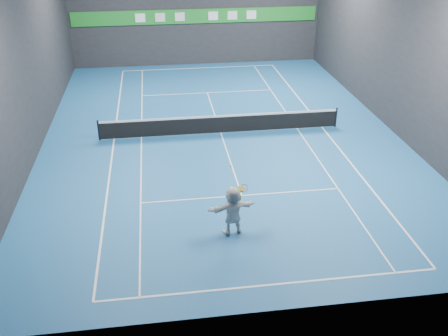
{
  "coord_description": "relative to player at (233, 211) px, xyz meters",
  "views": [
    {
      "loc": [
        -3.18,
        -23.69,
        10.55
      ],
      "look_at": [
        -0.78,
        -6.71,
        1.5
      ],
      "focal_mm": 40.0,
      "sensor_mm": 36.0,
      "label": 1
    }
  ],
  "objects": [
    {
      "name": "ground",
      "position": [
        0.78,
        8.92,
        -0.94
      ],
      "size": [
        26.0,
        26.0,
        0.0
      ],
      "primitive_type": "plane",
      "color": "#19558E",
      "rests_on": "ground"
    },
    {
      "name": "wall_back",
      "position": [
        0.78,
        21.92,
        3.56
      ],
      "size": [
        18.0,
        0.1,
        9.0
      ],
      "primitive_type": "cube",
      "color": "#232326",
      "rests_on": "ground"
    },
    {
      "name": "wall_front",
      "position": [
        0.78,
        -4.08,
        3.56
      ],
      "size": [
        18.0,
        0.1,
        9.0
      ],
      "primitive_type": "cube",
      "color": "#232326",
      "rests_on": "ground"
    },
    {
      "name": "wall_left",
      "position": [
        -8.22,
        8.92,
        3.56
      ],
      "size": [
        0.1,
        26.0,
        9.0
      ],
      "primitive_type": "cube",
      "color": "#232326",
      "rests_on": "ground"
    },
    {
      "name": "wall_right",
      "position": [
        9.78,
        8.92,
        3.56
      ],
      "size": [
        0.1,
        26.0,
        9.0
      ],
      "primitive_type": "cube",
      "color": "#232326",
      "rests_on": "ground"
    },
    {
      "name": "baseline_near",
      "position": [
        0.78,
        -2.97,
        -0.94
      ],
      "size": [
        10.98,
        0.08,
        0.01
      ],
      "primitive_type": "cube",
      "color": "white",
      "rests_on": "ground"
    },
    {
      "name": "baseline_far",
      "position": [
        0.78,
        20.81,
        -0.94
      ],
      "size": [
        10.98,
        0.08,
        0.01
      ],
      "primitive_type": "cube",
      "color": "white",
      "rests_on": "ground"
    },
    {
      "name": "sideline_doubles_left",
      "position": [
        -4.71,
        8.92,
        -0.94
      ],
      "size": [
        0.08,
        23.78,
        0.01
      ],
      "primitive_type": "cube",
      "color": "white",
      "rests_on": "ground"
    },
    {
      "name": "sideline_doubles_right",
      "position": [
        6.27,
        8.92,
        -0.94
      ],
      "size": [
        0.08,
        23.78,
        0.01
      ],
      "primitive_type": "cube",
      "color": "white",
      "rests_on": "ground"
    },
    {
      "name": "sideline_singles_left",
      "position": [
        -3.33,
        8.92,
        -0.94
      ],
      "size": [
        0.06,
        23.78,
        0.01
      ],
      "primitive_type": "cube",
      "color": "white",
      "rests_on": "ground"
    },
    {
      "name": "sideline_singles_right",
      "position": [
        4.89,
        8.92,
        -0.94
      ],
      "size": [
        0.06,
        23.78,
        0.01
      ],
      "primitive_type": "cube",
      "color": "white",
      "rests_on": "ground"
    },
    {
      "name": "service_line_near",
      "position": [
        0.78,
        2.52,
        -0.94
      ],
      "size": [
        8.23,
        0.06,
        0.01
      ],
      "primitive_type": "cube",
      "color": "white",
      "rests_on": "ground"
    },
    {
      "name": "service_line_far",
      "position": [
        0.78,
        15.32,
        -0.94
      ],
      "size": [
        8.23,
        0.06,
        0.01
      ],
      "primitive_type": "cube",
      "color": "white",
      "rests_on": "ground"
    },
    {
      "name": "center_service_line",
      "position": [
        0.78,
        8.92,
        -0.94
      ],
      "size": [
        0.06,
        12.8,
        0.01
      ],
      "primitive_type": "cube",
      "color": "white",
      "rests_on": "ground"
    },
    {
      "name": "player",
      "position": [
        0.0,
        0.0,
        0.0
      ],
      "size": [
        1.82,
        0.86,
        1.89
      ],
      "primitive_type": "imported",
      "rotation": [
        0.0,
        0.0,
        3.32
      ],
      "color": "silver",
      "rests_on": "ground"
    },
    {
      "name": "tennis_ball",
      "position": [
        -0.07,
        0.05,
        1.76
      ],
      "size": [
        0.07,
        0.07,
        0.07
      ],
      "primitive_type": "sphere",
      "color": "#B9D523",
      "rests_on": "player"
    },
    {
      "name": "tennis_net",
      "position": [
        0.78,
        8.92,
        -0.4
      ],
      "size": [
        12.5,
        0.1,
        1.07
      ],
      "color": "black",
      "rests_on": "ground"
    },
    {
      "name": "sponsor_banner",
      "position": [
        0.78,
        21.86,
        2.56
      ],
      "size": [
        17.64,
        0.11,
        1.0
      ],
      "color": "#1D8928",
      "rests_on": "wall_back"
    },
    {
      "name": "tennis_racket",
      "position": [
        0.36,
        0.05,
        0.81
      ],
      "size": [
        0.49,
        0.38,
        0.63
      ],
      "color": "red",
      "rests_on": "player"
    }
  ]
}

